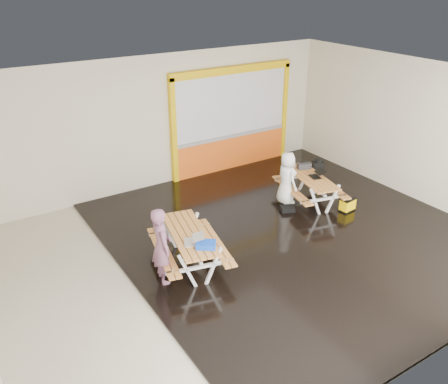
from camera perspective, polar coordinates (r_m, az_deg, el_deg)
room at (r=9.23m, az=3.01°, el=2.18°), size 10.02×8.02×3.52m
deck at (r=10.71m, az=8.29°, el=-4.92°), size 7.50×7.98×0.05m
kiosk at (r=13.56m, az=0.96°, el=8.51°), size 3.88×0.16×3.00m
picnic_table_left at (r=9.25m, az=-4.23°, el=-5.94°), size 1.67×2.13×0.76m
picnic_table_right at (r=11.92m, az=10.39°, el=1.11°), size 1.61×2.05×0.73m
person_left at (r=8.75m, az=-7.58°, el=-6.46°), size 0.44×0.60×1.52m
person_right at (r=11.59m, az=7.61°, el=1.67°), size 0.48×0.68×1.32m
laptop_left at (r=8.83m, az=-3.73°, el=-5.84°), size 0.48×0.46×0.16m
laptop_right at (r=11.84m, az=11.16°, el=2.03°), size 0.42×0.39×0.15m
blue_pouch at (r=8.68m, az=-2.20°, el=-6.38°), size 0.43×0.41×0.10m
toolbox at (r=12.26m, az=9.65°, el=3.14°), size 0.38×0.27×0.20m
backpack at (r=12.59m, az=11.28°, el=2.87°), size 0.34×0.29×0.48m
dark_case at (r=11.55m, az=7.69°, el=-2.01°), size 0.39×0.35×0.12m
fluke_bag at (r=11.81m, az=14.72°, el=-1.49°), size 0.41×0.29×0.33m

